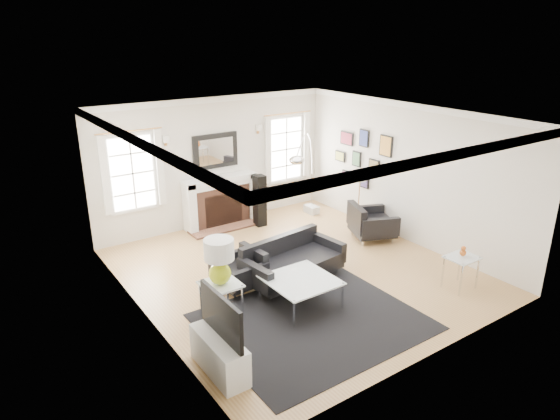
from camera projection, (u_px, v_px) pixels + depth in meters
floor at (296, 272)px, 9.00m from camera, size 6.00×6.00×0.00m
back_wall at (215, 162)px, 10.84m from camera, size 5.50×0.04×2.80m
front_wall at (440, 262)px, 6.20m from camera, size 5.50×0.04×2.80m
left_wall at (140, 233)px, 7.05m from camera, size 0.04×6.00×2.80m
right_wall at (407, 173)px, 9.99m from camera, size 0.04×6.00×2.80m
ceiling at (298, 116)px, 8.04m from camera, size 5.50×6.00×0.02m
crown_molding at (298, 120)px, 8.06m from camera, size 5.50×6.00×0.12m
fireplace at (221, 202)px, 10.97m from camera, size 1.70×0.69×1.11m
mantel_mirror at (216, 151)px, 10.72m from camera, size 1.05×0.07×0.75m
window_left at (132, 173)px, 9.79m from camera, size 1.24×0.15×1.62m
window_right at (286, 149)px, 11.77m from camera, size 1.24×0.15×1.62m
gallery_wall at (362, 154)px, 10.92m from camera, size 0.04×1.73×1.29m
tv_unit at (220, 349)px, 6.27m from camera, size 0.35×1.00×1.09m
area_rug at (313, 321)px, 7.45m from camera, size 3.07×2.56×0.01m
sofa at (291, 262)px, 8.63m from camera, size 1.90×1.04×0.59m
armchair_left at (241, 271)px, 8.36m from camera, size 0.78×0.86×0.54m
armchair_right at (370, 223)px, 10.29m from camera, size 1.09×1.15×0.62m
coffee_table at (301, 281)px, 7.78m from camera, size 1.01×1.01×0.45m
side_table_left at (221, 290)px, 7.36m from camera, size 0.55×0.55×0.60m
nesting_table at (461, 263)px, 8.29m from camera, size 0.52×0.44×0.57m
gourd_lamp at (219, 259)px, 7.19m from camera, size 0.44×0.44×0.70m
orange_vase at (463, 252)px, 8.22m from camera, size 0.11×0.11×0.17m
arc_floor_lamp at (305, 175)px, 10.72m from camera, size 1.51×1.40×2.14m
stick_floor_lamp at (360, 178)px, 10.36m from camera, size 0.28×0.28×1.38m
speaker_tower at (260, 201)px, 10.93m from camera, size 0.23×0.23×1.15m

